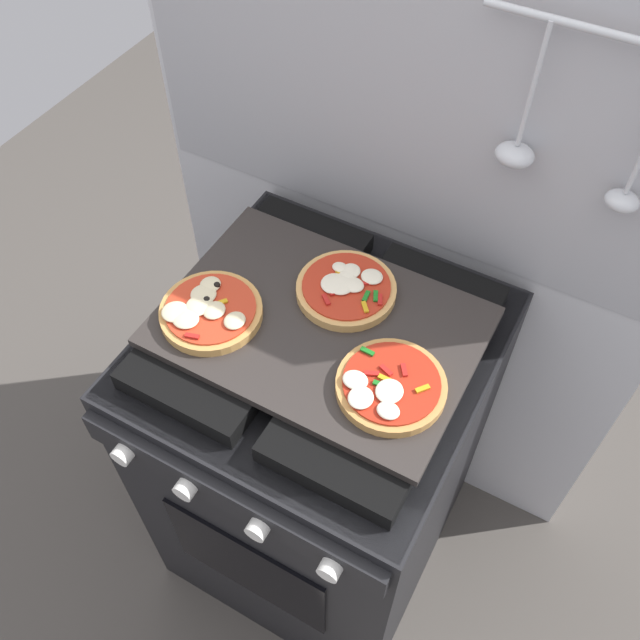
{
  "coord_description": "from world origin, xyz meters",
  "views": [
    {
      "loc": [
        0.36,
        -0.65,
        1.87
      ],
      "look_at": [
        0.0,
        0.0,
        0.93
      ],
      "focal_mm": 39.09,
      "sensor_mm": 36.0,
      "label": 1
    }
  ],
  "objects_px": {
    "pizza_center": "(346,288)",
    "pizza_right": "(390,386)",
    "stove": "(320,451)",
    "baking_tray": "(320,326)",
    "pizza_left": "(209,311)"
  },
  "relations": [
    {
      "from": "pizza_center",
      "to": "pizza_right",
      "type": "bearing_deg",
      "value": -43.76
    },
    {
      "from": "stove",
      "to": "pizza_center",
      "type": "relative_size",
      "value": 5.01
    },
    {
      "from": "pizza_right",
      "to": "pizza_center",
      "type": "height_order",
      "value": "same"
    },
    {
      "from": "pizza_right",
      "to": "stove",
      "type": "bearing_deg",
      "value": 158.55
    },
    {
      "from": "baking_tray",
      "to": "pizza_right",
      "type": "bearing_deg",
      "value": -21.94
    },
    {
      "from": "baking_tray",
      "to": "pizza_left",
      "type": "height_order",
      "value": "pizza_left"
    },
    {
      "from": "pizza_left",
      "to": "pizza_right",
      "type": "relative_size",
      "value": 1.0
    },
    {
      "from": "stove",
      "to": "pizza_left",
      "type": "relative_size",
      "value": 5.01
    },
    {
      "from": "pizza_right",
      "to": "pizza_center",
      "type": "distance_m",
      "value": 0.22
    },
    {
      "from": "stove",
      "to": "pizza_left",
      "type": "xyz_separation_m",
      "value": [
        -0.18,
        -0.08,
        0.48
      ]
    },
    {
      "from": "pizza_center",
      "to": "baking_tray",
      "type": "bearing_deg",
      "value": -94.58
    },
    {
      "from": "pizza_center",
      "to": "pizza_left",
      "type": "bearing_deg",
      "value": -138.59
    },
    {
      "from": "stove",
      "to": "baking_tray",
      "type": "relative_size",
      "value": 1.67
    },
    {
      "from": "pizza_right",
      "to": "pizza_center",
      "type": "xyz_separation_m",
      "value": [
        -0.16,
        0.15,
        0.0
      ]
    },
    {
      "from": "pizza_left",
      "to": "pizza_right",
      "type": "height_order",
      "value": "pizza_left"
    }
  ]
}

